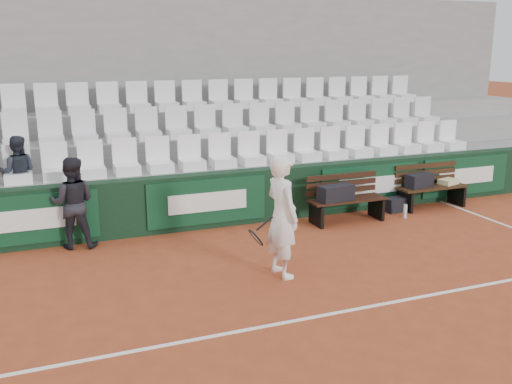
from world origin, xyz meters
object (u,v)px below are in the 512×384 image
Objects in this scene: sports_bag_left at (336,193)px; spectator_c at (16,146)px; sports_bag_right at (419,180)px; tennis_player at (282,216)px; water_bottle_far at (405,211)px; ball_kid at (73,203)px; bench_right at (431,197)px; sports_bag_ground at (396,204)px; bench_left at (347,210)px; water_bottle_near at (293,219)px.

spectator_c reaches higher than sports_bag_left.
sports_bag_right is 4.62m from tennis_player.
sports_bag_right reaches higher than water_bottle_far.
ball_kid reaches higher than sports_bag_right.
bench_right is 4.89m from tennis_player.
tennis_player is (-3.50, -2.18, 0.74)m from sports_bag_ground.
bench_right reaches higher than water_bottle_far.
bench_left is 5.69× the size of water_bottle_far.
spectator_c is (-0.79, 0.78, 0.86)m from ball_kid.
sports_bag_left is at bearing -169.76° from sports_bag_ground.
water_bottle_near is (-3.17, -0.07, -0.10)m from bench_right.
bench_left is 5.95× the size of water_bottle_near.
sports_bag_ground is at bearing 10.83° from bench_left.
sports_bag_left is 0.45× the size of ball_kid.
tennis_player is (-3.40, -1.73, 0.75)m from water_bottle_far.
bench_left is at bearing 7.40° from sports_bag_left.
sports_bag_ground is at bearing -177.03° from sports_bag_right.
bench_left is 1.88m from sports_bag_right.
water_bottle_far reaches higher than water_bottle_near.
sports_bag_right is (-0.30, 0.05, 0.36)m from bench_right.
sports_bag_left is 2.12m from sports_bag_right.
sports_bag_left is 0.38× the size of tennis_player.
water_bottle_near is 0.96× the size of water_bottle_far.
bench_left is 1.20m from water_bottle_far.
bench_right is 0.99× the size of ball_kid.
sports_bag_right is 6.72m from ball_kid.
sports_bag_right is at bearing -168.43° from ball_kid.
water_bottle_far is at bearing -103.61° from sports_bag_ground.
ball_kid is at bearing 178.54° from bench_right.
tennis_player is 1.18× the size of ball_kid.
water_bottle_far is (-0.11, -0.45, -0.01)m from sports_bag_ground.
water_bottle_far is 3.89m from tennis_player.
bench_left is at bearing -173.91° from bench_right.
sports_bag_ground is at bearing 179.53° from spectator_c.
spectator_c is at bearing 137.98° from tennis_player.
bench_left is at bearing 175.42° from spectator_c.
bench_right is 0.47m from sports_bag_right.
sports_bag_left reaches higher than water_bottle_near.
water_bottle_near is at bearing 171.04° from water_bottle_far.
bench_left is 2.21× the size of sports_bag_left.
water_bottle_near is 2.26m from water_bottle_far.
bench_right is at bearing 6.23° from sports_bag_left.
water_bottle_near is at bearing 174.62° from spectator_c.
bench_right is 3.18m from water_bottle_near.
bench_left is at bearing -8.19° from water_bottle_near.
ball_kid reaches higher than water_bottle_far.
sports_bag_ground reaches higher than water_bottle_near.
sports_bag_left is at bearing -171.61° from sports_bag_right.
water_bottle_near is at bearing 171.81° from bench_left.
spectator_c reaches higher than water_bottle_far.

